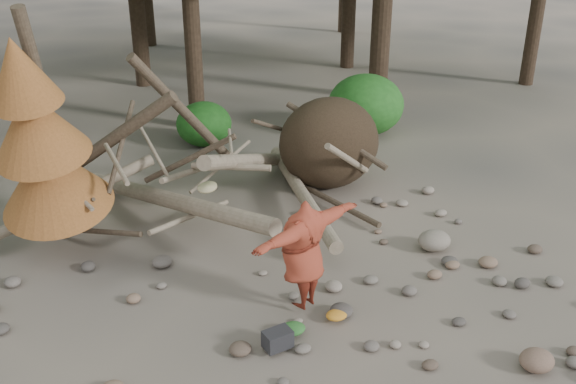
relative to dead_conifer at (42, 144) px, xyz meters
name	(u,v)px	position (x,y,z in m)	size (l,w,h in m)	color
ground	(297,320)	(3.12, -3.37, -2.11)	(120.00, 120.00, 0.00)	#514C44
deadfall_pile	(305,149)	(5.13, 0.87, -1.16)	(8.55, 5.24, 3.30)	#332619
dead_conifer	(42,144)	(0.00, 0.00, 0.00)	(2.06, 2.16, 4.35)	#4C3F30
bush_mid	(204,124)	(3.92, 4.43, -1.55)	(1.40, 1.40, 1.12)	#1F5B1A
bush_right	(366,105)	(8.12, 3.63, -1.31)	(2.00, 2.00, 1.60)	#276C21
frisbee_thrower	(303,254)	(3.31, -3.12, -1.15)	(2.81, 1.40, 2.52)	maroon
backpack	(278,343)	(2.58, -3.91, -1.98)	(0.39, 0.26, 0.26)	black
cloth_green	(293,332)	(2.91, -3.69, -2.04)	(0.38, 0.31, 0.14)	#296126
cloth_orange	(336,318)	(3.65, -3.62, -2.05)	(0.33, 0.27, 0.12)	#C07B20
boulder_front_right	(537,360)	(5.64, -5.61, -1.97)	(0.48, 0.43, 0.29)	brown
boulder_mid_right	(434,241)	(6.23, -2.36, -1.93)	(0.60, 0.54, 0.36)	gray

